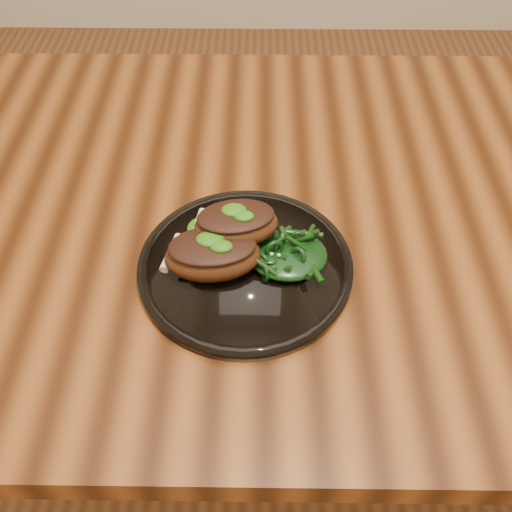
{
  "coord_description": "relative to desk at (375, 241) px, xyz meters",
  "views": [
    {
      "loc": [
        -0.17,
        -0.59,
        1.3
      ],
      "look_at": [
        -0.18,
        -0.13,
        0.78
      ],
      "focal_mm": 40.0,
      "sensor_mm": 36.0,
      "label": 1
    }
  ],
  "objects": [
    {
      "name": "herb_smear",
      "position": [
        -0.23,
        -0.07,
        0.1
      ],
      "size": [
        0.09,
        0.06,
        0.01
      ],
      "primitive_type": "ellipsoid",
      "color": "#184D08",
      "rests_on": "plate"
    },
    {
      "name": "lamb_chop_front",
      "position": [
        -0.23,
        -0.14,
        0.12
      ],
      "size": [
        0.13,
        0.09,
        0.05
      ],
      "color": "#411F0C",
      "rests_on": "plate"
    },
    {
      "name": "plate",
      "position": [
        -0.19,
        -0.13,
        0.09
      ],
      "size": [
        0.27,
        0.27,
        0.02
      ],
      "color": "black",
      "rests_on": "desk"
    },
    {
      "name": "lamb_chop_back",
      "position": [
        -0.21,
        -0.1,
        0.14
      ],
      "size": [
        0.11,
        0.08,
        0.05
      ],
      "color": "#411F0C",
      "rests_on": "plate"
    },
    {
      "name": "desk",
      "position": [
        0.0,
        0.0,
        0.0
      ],
      "size": [
        1.6,
        0.8,
        0.75
      ],
      "color": "black",
      "rests_on": "ground"
    },
    {
      "name": "greens_heap",
      "position": [
        -0.14,
        -0.13,
        0.11
      ],
      "size": [
        0.1,
        0.09,
        0.04
      ],
      "color": "black",
      "rests_on": "plate"
    }
  ]
}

